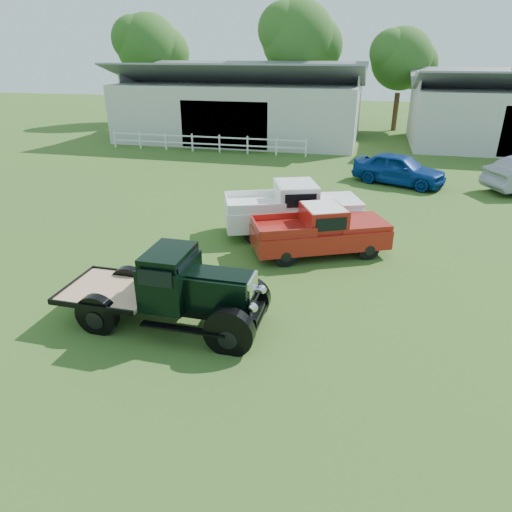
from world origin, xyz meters
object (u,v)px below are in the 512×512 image
(red_pickup, at_px, (320,230))
(misc_car_blue, at_px, (399,169))
(white_pickup, at_px, (292,209))
(vintage_flatbed, at_px, (168,288))

(red_pickup, distance_m, misc_car_blue, 10.54)
(white_pickup, xyz_separation_m, misc_car_blue, (4.22, 8.37, -0.16))
(red_pickup, distance_m, white_pickup, 2.14)
(vintage_flatbed, bearing_deg, red_pickup, 59.39)
(vintage_flatbed, relative_size, red_pickup, 1.09)
(red_pickup, xyz_separation_m, white_pickup, (-1.24, 1.74, 0.10))
(misc_car_blue, bearing_deg, red_pickup, -173.41)
(red_pickup, relative_size, misc_car_blue, 1.00)
(vintage_flatbed, xyz_separation_m, misc_car_blue, (6.17, 15.46, -0.22))
(red_pickup, bearing_deg, white_pickup, 100.53)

